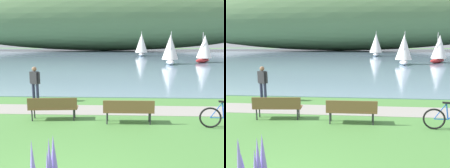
# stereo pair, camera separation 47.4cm
# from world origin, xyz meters

# --- Properties ---
(bay_water) EXTENTS (180.00, 80.00, 0.04)m
(bay_water) POSITION_xyz_m (0.00, 49.10, 0.02)
(bay_water) COLOR #7A99B2
(bay_water) RESTS_ON ground
(distant_hillside) EXTENTS (113.13, 28.00, 19.56)m
(distant_hillside) POSITION_xyz_m (-4.60, 72.00, 9.82)
(distant_hillside) COLOR #567A4C
(distant_hillside) RESTS_ON bay_water
(shoreline_path) EXTENTS (60.00, 1.50, 0.01)m
(shoreline_path) POSITION_xyz_m (0.00, 6.82, 0.01)
(shoreline_path) COLOR #A39E93
(shoreline_path) RESTS_ON ground
(park_bench_near_camera) EXTENTS (1.83, 0.63, 0.88)m
(park_bench_near_camera) POSITION_xyz_m (-1.38, 5.41, 0.52)
(park_bench_near_camera) COLOR brown
(park_bench_near_camera) RESTS_ON ground
(park_bench_further_along) EXTENTS (1.80, 0.50, 0.88)m
(park_bench_further_along) POSITION_xyz_m (1.41, 5.13, 0.52)
(park_bench_further_along) COLOR brown
(park_bench_further_along) RESTS_ON ground
(person_at_shoreline) EXTENTS (0.58, 0.34, 1.71)m
(person_at_shoreline) POSITION_xyz_m (-3.03, 8.17, 0.98)
(person_at_shoreline) COLOR #282D47
(person_at_shoreline) RESTS_ON ground
(sailboat_nearest_to_shore) EXTENTS (3.16, 3.24, 4.01)m
(sailboat_nearest_to_shore) POSITION_xyz_m (12.18, 30.36, 1.93)
(sailboat_nearest_to_shore) COLOR #B22323
(sailboat_nearest_to_shore) RESTS_ON bay_water
(sailboat_mid_bay) EXTENTS (2.20, 3.49, 4.01)m
(sailboat_mid_bay) POSITION_xyz_m (7.14, 27.75, 1.93)
(sailboat_mid_bay) COLOR white
(sailboat_mid_bay) RESTS_ON bay_water
(sailboat_toward_hillside) EXTENTS (2.49, 4.03, 4.67)m
(sailboat_toward_hillside) POSITION_xyz_m (4.81, 44.29, 2.24)
(sailboat_toward_hillside) COLOR white
(sailboat_toward_hillside) RESTS_ON bay_water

